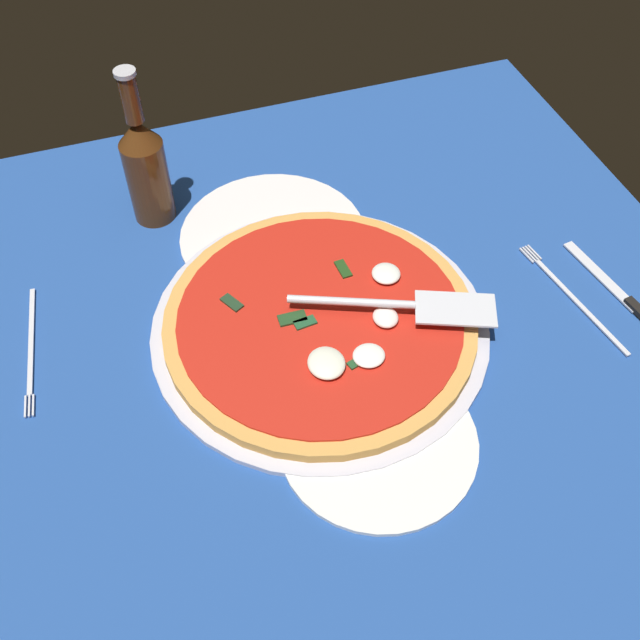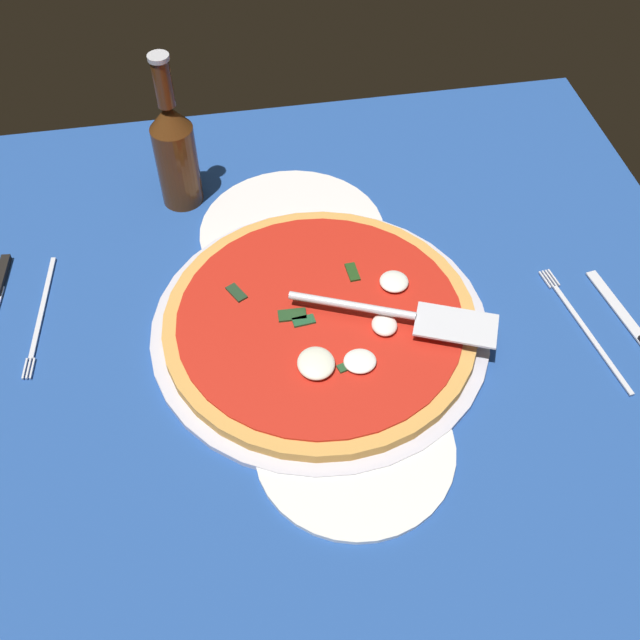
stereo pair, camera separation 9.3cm
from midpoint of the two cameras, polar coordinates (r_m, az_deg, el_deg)
The scene contains 9 objects.
ground_plane at distance 94.61cm, azimuth 4.23°, elevation -1.74°, with size 98.88×98.88×0.80cm, color #224994.
pizza_pan at distance 94.44cm, azimuth 2.82°, elevation -0.79°, with size 41.93×41.93×1.20cm, color silver.
dinner_plate_left at distance 85.10cm, azimuth 5.82°, elevation -9.78°, with size 22.20×22.20×1.00cm, color white.
dinner_plate_right at distance 106.28cm, azimuth 0.42°, elevation 6.49°, with size 25.70×25.70×1.00cm, color white.
pizza at distance 93.23cm, azimuth 2.92°, elevation -0.26°, with size 38.67×38.67×3.08cm.
pizza_server at distance 91.61cm, azimuth 9.18°, elevation 0.19°, with size 12.62×24.52×1.00cm.
place_setting_near at distance 102.60cm, azimuth 23.60°, elevation -1.15°, with size 21.66×15.37×1.40cm.
place_setting_far at distance 102.62cm, azimuth -19.38°, elevation 0.71°, with size 22.78×16.07×1.40cm.
beer_bottle at distance 107.25cm, azimuth -8.36°, elevation 12.33°, with size 5.84×5.84×23.44cm.
Camera 2 is at (-57.43, 12.48, 73.74)cm, focal length 42.60 mm.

